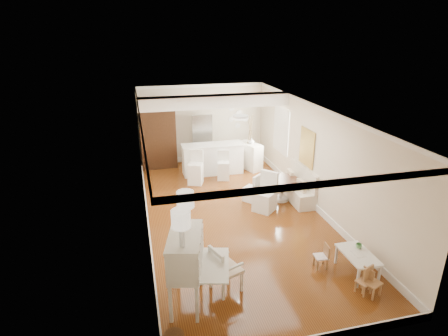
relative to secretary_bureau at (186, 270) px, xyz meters
name	(u,v)px	position (x,y,z in m)	size (l,w,h in m)	color
room	(233,140)	(1.74, 3.37, 1.28)	(9.00, 9.04, 2.82)	brown
secretary_bureau	(186,270)	(0.00, 0.00, 0.00)	(1.09, 1.11, 1.40)	silver
gustavian_armchair	(226,268)	(0.77, 0.17, -0.23)	(0.54, 0.54, 0.94)	silver
kids_table	(357,263)	(3.44, 0.03, -0.47)	(0.55, 0.91, 0.45)	white
kids_chair_a	(364,282)	(3.23, -0.53, -0.45)	(0.24, 0.24, 0.50)	#AF7E4F
kids_chair_b	(321,256)	(2.83, 0.39, -0.43)	(0.26, 0.26, 0.53)	#976C44
kids_chair_c	(373,282)	(3.35, -0.62, -0.42)	(0.27, 0.27, 0.56)	tan
banquette	(297,184)	(3.69, 3.55, -0.21)	(0.52, 1.60, 0.98)	silver
dining_table	(281,190)	(3.25, 3.60, -0.37)	(0.96, 0.96, 0.66)	#4B2818
slip_chair_near	(265,192)	(2.58, 3.11, -0.17)	(0.51, 0.53, 1.07)	white
slip_chair_far	(252,187)	(2.42, 3.77, -0.29)	(0.39, 0.40, 0.82)	white
breakfast_counter	(213,159)	(1.80, 6.15, -0.18)	(2.05, 0.65, 1.03)	white
bar_stool_left	(195,168)	(1.08, 5.40, -0.16)	(0.43, 0.43, 1.08)	white
bar_stool_right	(223,165)	(2.02, 5.54, -0.23)	(0.38, 0.38, 0.95)	white
pantry_cabinet	(158,135)	(0.10, 7.23, 0.45)	(1.20, 0.60, 2.30)	#381E11
fridge	(212,139)	(2.00, 7.20, 0.20)	(0.75, 0.65, 1.80)	silver
sideboard	(250,156)	(3.15, 6.29, -0.24)	(0.43, 0.96, 0.92)	white
pencil_cup	(359,246)	(3.56, 0.22, -0.19)	(0.13, 0.13, 0.10)	#5EA260
branch_vase	(252,141)	(3.19, 6.24, 0.32)	(0.18, 0.18, 0.19)	white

